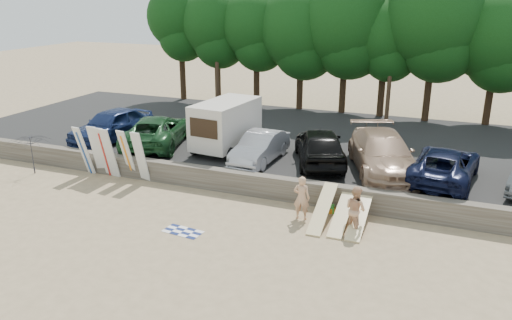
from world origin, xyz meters
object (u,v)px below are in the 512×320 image
object	(u,v)px
car_2	(260,147)
car_3	(320,146)
car_1	(157,131)
car_0	(112,125)
cooler	(329,209)
car_4	(383,153)
beach_umbrella	(31,155)
car_5	(445,165)
box_trailer	(226,123)
beachgoer_b	(355,209)
beachgoer_a	(302,198)

from	to	relation	value
car_2	car_3	size ratio (longest dim) A/B	0.83
car_1	car_3	world-z (taller)	car_3
car_0	cooler	bearing A→B (deg)	-6.82
car_4	beach_umbrella	world-z (taller)	car_4
car_1	car_5	xyz separation A→B (m)	(14.62, -0.12, -0.06)
box_trailer	car_3	xyz separation A→B (m)	(5.08, -0.27, -0.57)
box_trailer	car_1	world-z (taller)	box_trailer
car_3	car_5	bearing A→B (deg)	155.97
box_trailer	beach_umbrella	xyz separation A→B (m)	(-8.30, -5.00, -1.18)
car_4	car_0	bearing A→B (deg)	161.41
car_4	beachgoer_b	xyz separation A→B (m)	(-0.23, -5.09, -0.70)
beachgoer_a	cooler	bearing A→B (deg)	-136.93
car_4	beachgoer_a	bearing A→B (deg)	-136.42
beachgoer_a	beachgoer_b	distance (m)	2.21
car_2	car_5	world-z (taller)	car_5
beachgoer_b	beach_umbrella	xyz separation A→B (m)	(-16.12, 0.45, 0.09)
beachgoer_b	cooler	world-z (taller)	beachgoer_b
car_1	car_2	distance (m)	6.17
car_3	beach_umbrella	xyz separation A→B (m)	(-13.38, -4.73, -0.61)
car_5	car_2	bearing A→B (deg)	10.09
car_2	car_3	distance (m)	2.90
car_0	beachgoer_b	xyz separation A→B (m)	(14.54, -4.84, -0.70)
cooler	car_1	bearing A→B (deg)	147.83
beachgoer_b	cooler	xyz separation A→B (m)	(-1.27, 1.31, -0.74)
car_0	car_3	distance (m)	11.80
car_3	beachgoer_b	world-z (taller)	car_3
box_trailer	car_4	world-z (taller)	box_trailer
car_2	car_5	xyz separation A→B (m)	(8.47, 0.42, 0.03)
box_trailer	car_5	world-z (taller)	box_trailer
car_5	beachgoer_a	world-z (taller)	car_5
car_0	car_3	bearing A→B (deg)	9.69
car_1	car_2	world-z (taller)	car_1
car_0	beachgoer_a	distance (m)	13.17
car_5	beach_umbrella	bearing A→B (deg)	20.32
beachgoer_b	car_5	bearing A→B (deg)	-86.27
car_3	car_5	xyz separation A→B (m)	(5.67, -0.29, -0.15)
car_1	beach_umbrella	xyz separation A→B (m)	(-4.43, -4.55, -0.52)
box_trailer	car_2	distance (m)	2.59
car_0	car_5	distance (m)	17.47
beachgoer_b	beach_umbrella	size ratio (longest dim) A/B	0.81
car_0	cooler	distance (m)	13.80
car_5	cooler	distance (m)	5.66
car_1	car_0	bearing A→B (deg)	-12.54
beachgoer_a	car_2	bearing A→B (deg)	-55.28
car_0	beach_umbrella	distance (m)	4.71
car_3	car_2	bearing A→B (deg)	-6.69
car_2	car_5	distance (m)	8.48
car_3	car_4	distance (m)	2.97
box_trailer	car_3	distance (m)	5.12
car_5	beachgoer_b	bearing A→B (deg)	66.23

